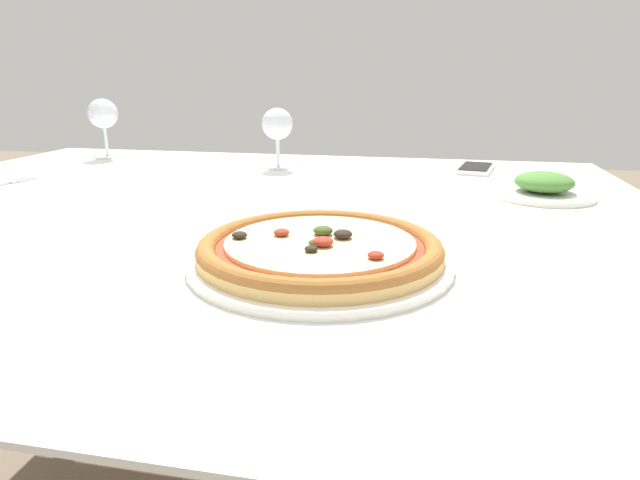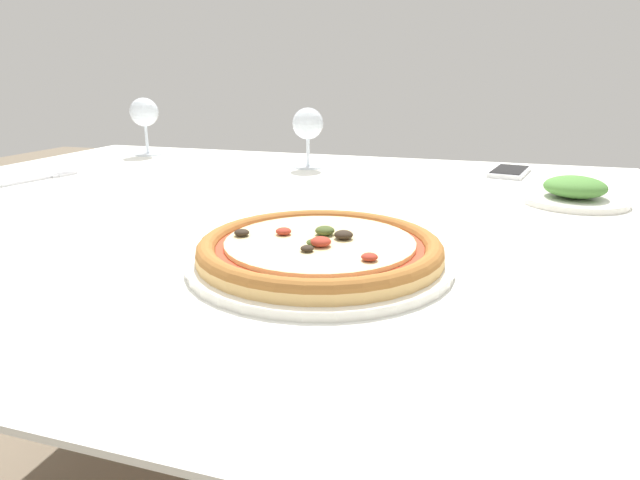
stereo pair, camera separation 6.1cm
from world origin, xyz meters
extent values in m
cube|color=brown|center=(0.00, 0.00, 0.69)|extent=(1.35, 1.09, 0.04)
cube|color=silver|center=(0.00, 0.00, 0.71)|extent=(1.45, 1.19, 0.01)
cylinder|color=brown|center=(-0.61, 0.48, 0.34)|extent=(0.06, 0.06, 0.67)
cylinder|color=brown|center=(0.61, 0.48, 0.34)|extent=(0.06, 0.06, 0.67)
cylinder|color=white|center=(0.21, -0.25, 0.72)|extent=(0.30, 0.30, 0.01)
cylinder|color=#E0B26B|center=(0.21, -0.25, 0.73)|extent=(0.28, 0.28, 0.01)
torus|color=#A3662D|center=(0.21, -0.25, 0.74)|extent=(0.28, 0.28, 0.02)
cylinder|color=#BC381E|center=(0.21, -0.25, 0.74)|extent=(0.24, 0.24, 0.00)
cylinder|color=beige|center=(0.21, -0.25, 0.74)|extent=(0.22, 0.22, 0.00)
ellipsoid|color=#2D2319|center=(0.12, -0.26, 0.75)|extent=(0.02, 0.02, 0.01)
ellipsoid|color=#425123|center=(0.21, -0.23, 0.75)|extent=(0.02, 0.02, 0.01)
ellipsoid|color=#2D2319|center=(0.23, -0.24, 0.75)|extent=(0.02, 0.02, 0.01)
ellipsoid|color=#2D2319|center=(0.21, -0.29, 0.75)|extent=(0.01, 0.01, 0.01)
ellipsoid|color=#425123|center=(0.21, -0.27, 0.75)|extent=(0.02, 0.02, 0.01)
ellipsoid|color=#A83323|center=(0.16, -0.24, 0.75)|extent=(0.02, 0.02, 0.01)
ellipsoid|color=#A83323|center=(0.22, -0.27, 0.75)|extent=(0.02, 0.02, 0.01)
ellipsoid|color=#A83323|center=(0.28, -0.30, 0.75)|extent=(0.02, 0.02, 0.01)
cube|color=silver|center=(-0.51, 0.04, 0.72)|extent=(0.03, 0.11, 0.00)
cube|color=silver|center=(-0.50, 0.10, 0.72)|extent=(0.03, 0.02, 0.00)
cube|color=silver|center=(-0.50, 0.13, 0.72)|extent=(0.01, 0.05, 0.00)
cube|color=silver|center=(-0.50, 0.13, 0.72)|extent=(0.01, 0.05, 0.00)
cube|color=silver|center=(-0.49, 0.12, 0.72)|extent=(0.01, 0.05, 0.00)
cube|color=silver|center=(-0.48, 0.12, 0.72)|extent=(0.01, 0.05, 0.00)
cylinder|color=silver|center=(-0.02, 0.38, 0.72)|extent=(0.07, 0.07, 0.00)
cylinder|color=silver|center=(-0.02, 0.38, 0.75)|extent=(0.01, 0.01, 0.07)
sphere|color=silver|center=(-0.02, 0.38, 0.82)|extent=(0.07, 0.07, 0.07)
cylinder|color=silver|center=(-0.50, 0.45, 0.72)|extent=(0.08, 0.08, 0.00)
cylinder|color=silver|center=(-0.50, 0.45, 0.76)|extent=(0.01, 0.01, 0.08)
sphere|color=silver|center=(-0.50, 0.45, 0.83)|extent=(0.08, 0.08, 0.08)
cube|color=white|center=(0.43, 0.43, 0.72)|extent=(0.10, 0.16, 0.01)
cube|color=black|center=(0.43, 0.43, 0.73)|extent=(0.09, 0.14, 0.00)
cylinder|color=white|center=(0.53, 0.17, 0.72)|extent=(0.17, 0.17, 0.01)
ellipsoid|color=#4C8438|center=(0.53, 0.17, 0.74)|extent=(0.10, 0.10, 0.04)
camera|label=1|loc=(0.32, -0.82, 0.93)|focal=30.00mm
camera|label=2|loc=(0.38, -0.81, 0.93)|focal=30.00mm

